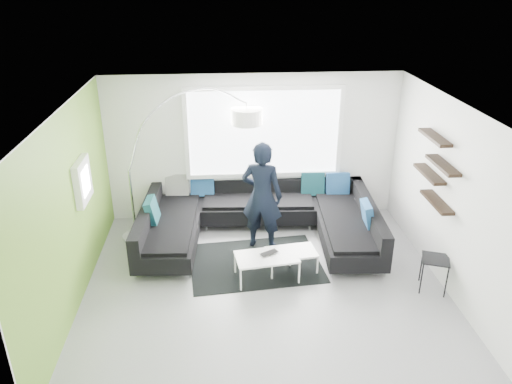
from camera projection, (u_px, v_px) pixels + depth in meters
The scene contains 9 objects.
ground at pixel (265, 286), 7.73m from camera, with size 5.50×5.50×0.00m, color gray.
room_shell at pixel (267, 173), 7.18m from camera, with size 5.54×5.04×2.82m.
sectional_sofa at pixel (259, 223), 8.82m from camera, with size 4.22×2.76×0.88m.
rug at pixel (255, 263), 8.33m from camera, with size 2.14×1.56×0.01m, color black.
coffee_table at pixel (279, 263), 7.96m from camera, with size 1.24×0.72×0.41m, color white.
arc_lamp at pixel (129, 171), 8.57m from camera, with size 2.49×1.05×2.65m, color silver, non-canonical shape.
side_table at pixel (433, 274), 7.56m from camera, with size 0.39×0.39×0.54m, color black.
person at pixel (262, 196), 8.46m from camera, with size 0.81×0.65×1.93m, color black.
laptop at pixel (271, 254), 7.79m from camera, with size 0.35×0.31×0.02m, color black.
Camera 1 is at (-0.64, -6.43, 4.50)m, focal length 35.00 mm.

